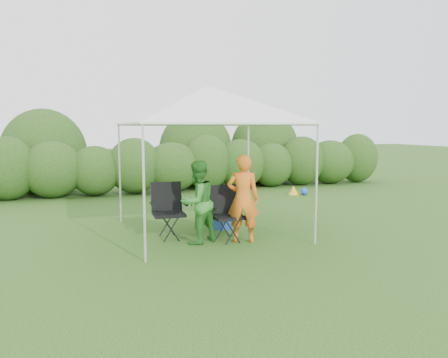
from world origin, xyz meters
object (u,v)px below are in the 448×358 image
object	(u,v)px
chair_right	(226,209)
man	(243,199)
woman	(197,202)
cooler	(220,220)
chair_left	(168,207)
canopy	(208,106)

from	to	relation	value
chair_right	man	xyz separation A→B (m)	(0.23, -0.25, 0.22)
woman	man	bearing A→B (deg)	138.94
cooler	chair_right	bearing A→B (deg)	-90.74
chair_right	chair_left	world-z (taller)	chair_left
man	woman	world-z (taller)	man
man	chair_right	bearing A→B (deg)	-21.99
canopy	chair_right	distance (m)	2.02
chair_right	woman	bearing A→B (deg)	-177.88
man	woman	distance (m)	0.81
woman	cooler	size ratio (longest dim) A/B	2.97
canopy	cooler	distance (m)	2.30
canopy	chair_left	xyz separation A→B (m)	(-0.83, -0.12, -1.88)
canopy	woman	xyz separation A→B (m)	(-0.43, -0.71, -1.73)
chair_right	chair_left	distance (m)	1.10
woman	cooler	bearing A→B (deg)	-156.77
chair_right	woman	world-z (taller)	woman
canopy	man	xyz separation A→B (m)	(0.36, -0.91, -1.67)
woman	chair_left	bearing A→B (deg)	-81.72
canopy	man	size ratio (longest dim) A/B	1.97
chair_right	canopy	bearing A→B (deg)	98.67
canopy	cooler	xyz separation A→B (m)	(0.32, 0.16, -2.28)
canopy	chair_left	bearing A→B (deg)	-171.53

